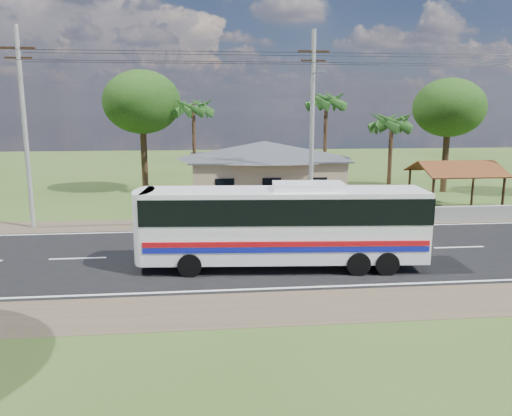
{
  "coord_description": "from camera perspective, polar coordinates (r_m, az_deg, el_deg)",
  "views": [
    {
      "loc": [
        -3.22,
        -22.26,
        6.63
      ],
      "look_at": [
        -0.83,
        1.0,
        1.97
      ],
      "focal_mm": 35.0,
      "sensor_mm": 36.0,
      "label": 1
    }
  ],
  "objects": [
    {
      "name": "utility_poles",
      "position": [
        29.35,
        5.79,
        9.53
      ],
      "size": [
        32.8,
        2.22,
        11.0
      ],
      "color": "#9E9E99",
      "rests_on": "ground"
    },
    {
      "name": "motorcycle",
      "position": [
        30.89,
        6.82,
        -0.34
      ],
      "size": [
        1.8,
        0.81,
        0.91
      ],
      "primitive_type": "imported",
      "rotation": [
        0.0,
        0.0,
        1.69
      ],
      "color": "black",
      "rests_on": "ground"
    },
    {
      "name": "road",
      "position": [
        23.44,
        2.27,
        -5.14
      ],
      "size": [
        120.0,
        16.0,
        0.03
      ],
      "color": "black",
      "rests_on": "ground"
    },
    {
      "name": "tree_behind_house",
      "position": [
        40.54,
        -12.91,
        11.68
      ],
      "size": [
        6.0,
        6.0,
        9.61
      ],
      "color": "#47301E",
      "rests_on": "ground"
    },
    {
      "name": "waiting_shed",
      "position": [
        34.99,
        21.85,
        4.06
      ],
      "size": [
        5.2,
        4.48,
        3.35
      ],
      "color": "#372114",
      "rests_on": "ground"
    },
    {
      "name": "palm_mid",
      "position": [
        38.87,
        8.03,
        11.95
      ],
      "size": [
        2.8,
        2.8,
        8.2
      ],
      "color": "#47301E",
      "rests_on": "ground"
    },
    {
      "name": "ground",
      "position": [
        23.44,
        2.27,
        -5.17
      ],
      "size": [
        120.0,
        120.0,
        0.0
      ],
      "primitive_type": "plane",
      "color": "#324B1A",
      "rests_on": "ground"
    },
    {
      "name": "tree_behind_shed",
      "position": [
        42.81,
        21.18,
        10.6
      ],
      "size": [
        5.6,
        5.6,
        9.02
      ],
      "color": "#47301E",
      "rests_on": "ground"
    },
    {
      "name": "house",
      "position": [
        35.73,
        0.95,
        4.86
      ],
      "size": [
        12.4,
        10.0,
        5.0
      ],
      "color": "tan",
      "rests_on": "ground"
    },
    {
      "name": "coach_bus",
      "position": [
        20.88,
        3.3,
        -1.34
      ],
      "size": [
        11.87,
        3.37,
        3.64
      ],
      "rotation": [
        0.0,
        0.0,
        -0.08
      ],
      "color": "white",
      "rests_on": "ground"
    },
    {
      "name": "palm_near",
      "position": [
        35.62,
        15.27,
        9.4
      ],
      "size": [
        2.8,
        2.8,
        6.7
      ],
      "color": "#47301E",
      "rests_on": "ground"
    },
    {
      "name": "palm_far",
      "position": [
        38.26,
        -7.18,
        11.26
      ],
      "size": [
        2.8,
        2.8,
        7.7
      ],
      "color": "#47301E",
      "rests_on": "ground"
    },
    {
      "name": "concrete_barrier",
      "position": [
        32.34,
        22.34,
        -0.6
      ],
      "size": [
        7.0,
        0.3,
        0.9
      ],
      "primitive_type": "cube",
      "color": "#9E9E99",
      "rests_on": "ground"
    }
  ]
}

